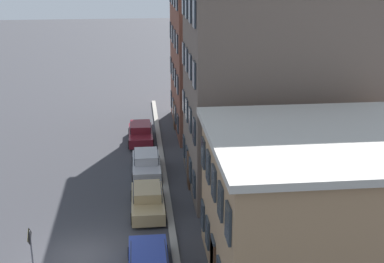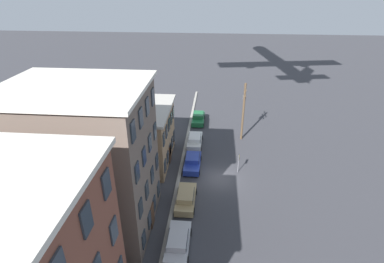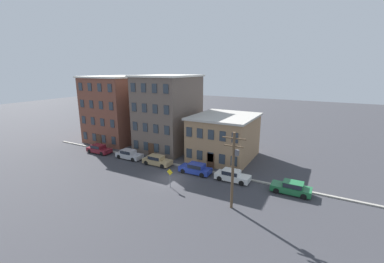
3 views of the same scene
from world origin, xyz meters
name	(u,v)px [view 3 (image 3 of 3)]	position (x,y,z in m)	size (l,w,h in m)	color
ground_plane	(170,179)	(0.00, 0.00, 0.00)	(200.00, 200.00, 0.00)	#38383D
kerb_strip	(188,167)	(0.00, 4.50, 0.08)	(56.00, 0.36, 0.16)	#9E998E
apartment_corner	(120,108)	(-19.60, 11.80, 6.32)	(10.29, 12.12, 12.62)	brown
apartment_midblock	(168,113)	(-7.63, 11.16, 6.48)	(8.92, 10.84, 12.93)	#66564C
apartment_far	(224,137)	(2.97, 11.06, 3.46)	(9.28, 10.65, 6.90)	#9E7A56
car_maroon	(99,149)	(-16.52, 3.07, 0.75)	(4.40, 1.92, 1.43)	maroon
car_silver	(129,154)	(-10.08, 3.36, 0.75)	(4.40, 1.92, 1.43)	#B7B7BC
car_tan	(157,160)	(-4.54, 3.30, 0.75)	(4.40, 1.92, 1.43)	tan
car_blue	(196,168)	(2.03, 3.17, 0.75)	(4.40, 1.92, 1.43)	#233899
car_white	(232,175)	(7.22, 3.30, 0.75)	(4.40, 1.92, 1.43)	silver
car_green	(292,187)	(14.40, 3.30, 0.75)	(4.40, 1.92, 1.43)	#1E6638
caution_sign	(170,175)	(1.32, -2.07, 1.60)	(0.89, 0.08, 2.42)	slate
utility_pole	(233,167)	(9.48, -2.96, 4.51)	(2.40, 0.44, 8.00)	brown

